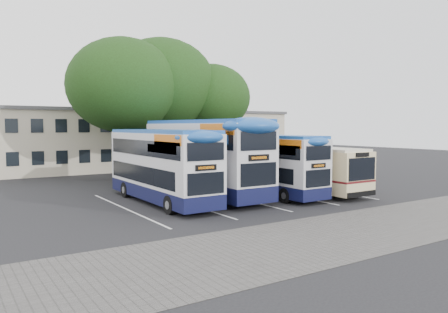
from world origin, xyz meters
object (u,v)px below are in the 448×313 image
at_px(tree_right, 212,98).
at_px(tree_left, 123,85).
at_px(lamp_post, 230,120).
at_px(bus_dd_right, 266,162).
at_px(tree_mid, 162,85).
at_px(bus_single, 301,166).
at_px(bus_dd_mid, 203,154).
at_px(bus_dd_left, 161,163).

bearing_deg(tree_right, tree_left, -179.57).
relative_size(lamp_post, bus_dd_right, 0.97).
height_order(tree_mid, bus_dd_right, tree_mid).
bearing_deg(tree_mid, bus_single, -72.35).
bearing_deg(lamp_post, tree_right, -143.41).
bearing_deg(bus_dd_mid, tree_right, 56.01).
height_order(tree_right, bus_dd_right, tree_right).
bearing_deg(bus_dd_left, tree_left, 80.56).
xyz_separation_m(tree_right, bus_dd_left, (-10.28, -11.18, -4.73)).
xyz_separation_m(tree_mid, tree_right, (4.46, -1.15, -1.02)).
distance_m(lamp_post, tree_left, 13.09).
bearing_deg(bus_dd_mid, bus_dd_right, -26.73).
height_order(lamp_post, bus_dd_mid, lamp_post).
relative_size(tree_mid, tree_right, 1.20).
height_order(tree_mid, bus_dd_mid, tree_mid).
distance_m(lamp_post, bus_dd_left, 20.31).
xyz_separation_m(bus_dd_right, bus_single, (3.08, 0.04, -0.41)).
xyz_separation_m(bus_dd_mid, bus_dd_right, (3.66, -1.84, -0.52)).
relative_size(tree_left, bus_single, 1.12).
height_order(tree_left, bus_dd_right, tree_left).
relative_size(bus_dd_mid, bus_dd_right, 1.24).
bearing_deg(bus_dd_left, bus_dd_right, -8.19).
bearing_deg(lamp_post, tree_left, -166.25).
distance_m(bus_dd_right, bus_single, 3.10).
distance_m(tree_right, bus_dd_mid, 13.23).
xyz_separation_m(lamp_post, tree_right, (-4.02, -2.98, 2.00)).
distance_m(tree_mid, bus_dd_left, 14.79).
height_order(tree_left, bus_dd_mid, tree_left).
height_order(bus_dd_mid, bus_single, bus_dd_mid).
bearing_deg(bus_dd_left, lamp_post, 44.74).
bearing_deg(bus_dd_left, bus_single, -5.50).
bearing_deg(tree_left, tree_mid, 16.96).
height_order(tree_right, bus_dd_left, tree_right).
height_order(tree_left, bus_single, tree_left).
bearing_deg(bus_single, lamp_post, 74.31).
bearing_deg(tree_right, lamp_post, 36.59).
distance_m(lamp_post, tree_right, 5.39).
relative_size(tree_mid, bus_dd_right, 1.30).
relative_size(tree_left, bus_dd_mid, 1.00).
height_order(tree_left, tree_right, tree_left).
bearing_deg(tree_right, bus_dd_right, -105.20).
bearing_deg(bus_dd_right, tree_mid, 94.95).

